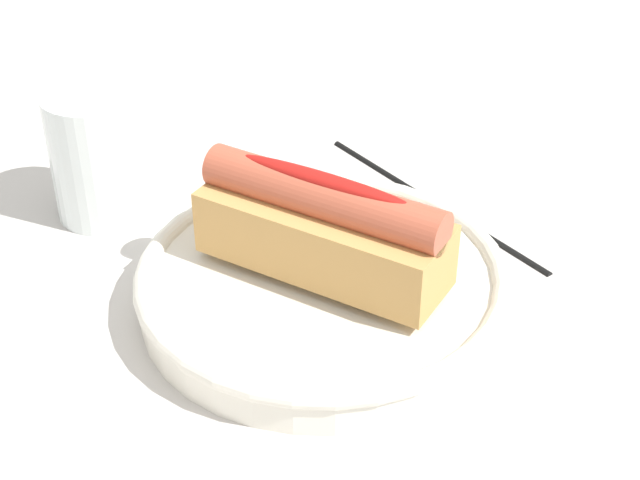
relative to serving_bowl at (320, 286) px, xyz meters
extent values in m
plane|color=beige|center=(0.01, 0.00, -0.02)|extent=(2.40, 2.40, 0.00)
cylinder|color=silver|center=(0.00, 0.00, 0.00)|extent=(0.22, 0.22, 0.02)
torus|color=silver|center=(0.00, 0.00, 0.01)|extent=(0.23, 0.23, 0.01)
cube|color=tan|center=(0.00, 0.00, 0.03)|extent=(0.16, 0.08, 0.04)
cylinder|color=#BC563D|center=(0.00, 0.00, 0.06)|extent=(0.15, 0.06, 0.03)
ellipsoid|color=red|center=(0.00, 0.00, 0.07)|extent=(0.11, 0.03, 0.01)
cylinder|color=white|center=(0.18, 0.02, 0.03)|extent=(0.07, 0.07, 0.09)
cylinder|color=silver|center=(0.18, 0.02, 0.01)|extent=(0.06, 0.06, 0.05)
cylinder|color=black|center=(0.02, -0.14, -0.01)|extent=(0.22, 0.05, 0.01)
camera|label=1|loc=(-0.31, 0.34, 0.35)|focal=53.96mm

